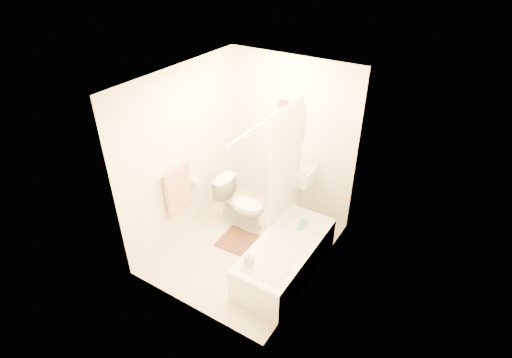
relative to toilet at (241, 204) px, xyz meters
The scene contains 17 objects.
floor 0.65m from the toilet, 48.61° to the right, with size 2.40×2.40×0.00m, color beige.
ceiling 2.10m from the toilet, 48.61° to the right, with size 2.40×2.40×0.00m, color white.
wall_back 1.21m from the toilet, 66.45° to the left, with size 2.00×0.02×2.40m, color beige.
wall_left 1.13m from the toilet, 148.58° to the right, with size 0.02×2.40×2.40m, color beige.
wall_right 1.63m from the toilet, 16.39° to the right, with size 0.02×2.40×2.40m, color beige.
mirror 1.42m from the toilet, 65.91° to the left, with size 0.40×0.03×0.55m, color white.
curtain_rod 1.78m from the toilet, 24.56° to the right, with size 0.03×0.03×1.70m, color silver.
shower_curtain 1.07m from the toilet, ahead, with size 0.04×0.80×1.55m, color silver.
towel_bar 1.15m from the toilet, 133.31° to the right, with size 0.02×0.02×0.60m, color silver.
towel 0.96m from the toilet, 131.87° to the right, with size 0.06×0.45×0.66m, color #CC7266.
toilet_paper 0.72m from the toilet, 154.47° to the right, with size 0.12×0.12×0.11m, color white.
toilet is the anchor object (origin of this frame).
sink 0.83m from the toilet, 42.66° to the left, with size 0.51×0.41×1.00m, color silver, non-canonical shape.
bathtub 1.12m from the toilet, 25.66° to the right, with size 0.69×1.58×0.44m, color white, non-canonical shape.
bath_mat 0.56m from the toilet, 53.36° to the right, with size 0.66×0.50×0.02m, color #47231F.
soap_bottle 1.34m from the toilet, 52.06° to the right, with size 0.09×0.09×0.20m, color silver.
scrub_brush 1.02m from the toilet, ahead, with size 0.07×0.22×0.04m, color #44B46D.
Camera 1 is at (2.35, -3.49, 3.78)m, focal length 28.00 mm.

